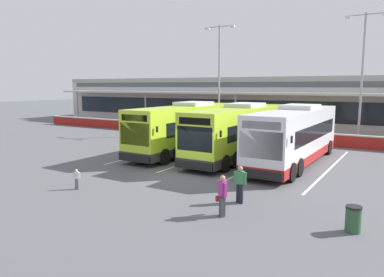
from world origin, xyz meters
name	(u,v)px	position (x,y,z in m)	size (l,w,h in m)	color
ground_plane	(192,176)	(0.00, 0.00, 0.00)	(200.00, 200.00, 0.00)	#56565B
terminal_building	(311,103)	(0.00, 26.91, 3.01)	(70.00, 13.00, 6.00)	silver
red_barrier_wall	(276,136)	(0.00, 14.50, 0.56)	(60.00, 0.40, 1.10)	maroon
coach_bus_leftmost	(187,129)	(-4.17, 6.14, 1.79)	(2.99, 12.17, 3.78)	#B7DB2D
coach_bus_left_centre	(239,132)	(0.06, 6.28, 1.79)	(2.99, 12.17, 3.78)	#B7DB2D
coach_bus_centre	(295,136)	(4.00, 6.16, 1.79)	(2.99, 12.17, 3.78)	silver
bay_stripe_far_west	(163,150)	(-6.30, 6.00, 0.00)	(0.14, 13.00, 0.01)	silver
bay_stripe_west	(210,155)	(-2.10, 6.00, 0.00)	(0.14, 13.00, 0.01)	silver
bay_stripe_mid_west	(265,161)	(2.10, 6.00, 0.00)	(0.14, 13.00, 0.01)	silver
bay_stripe_centre	(330,168)	(6.30, 6.00, 0.00)	(0.14, 13.00, 0.01)	silver
pedestrian_with_handbag	(222,195)	(4.34, -4.90, 0.86)	(0.60, 0.54, 1.62)	#33333D
pedestrian_in_dark_coat	(240,183)	(4.27, -3.06, 0.87)	(0.54, 0.29, 1.62)	black
pedestrian_child	(77,178)	(-3.37, -5.26, 0.54)	(0.29, 0.26, 1.00)	slate
lamp_post_west	(219,73)	(-6.75, 16.42, 6.29)	(3.24, 0.28, 11.00)	#9E9EA3
lamp_post_centre	(362,70)	(6.45, 17.09, 6.29)	(3.24, 0.28, 11.00)	#9E9EA3
litter_bin	(353,219)	(8.91, -3.98, 0.47)	(0.54, 0.54, 0.93)	#2D5133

